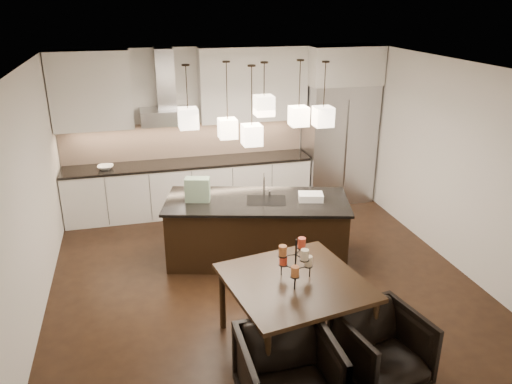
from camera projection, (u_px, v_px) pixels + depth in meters
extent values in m
cube|color=black|center=(260.00, 275.00, 6.86)|extent=(5.50, 5.50, 0.02)
cube|color=white|center=(260.00, 66.00, 5.83)|extent=(5.50, 5.50, 0.02)
cube|color=silver|center=(220.00, 128.00, 8.83)|extent=(5.50, 0.02, 2.80)
cube|color=silver|center=(350.00, 297.00, 3.85)|extent=(5.50, 0.02, 2.80)
cube|color=silver|center=(27.00, 200.00, 5.71)|extent=(0.02, 5.50, 2.80)
cube|color=silver|center=(450.00, 163.00, 6.98)|extent=(0.02, 5.50, 2.80)
cube|color=#B7B7BA|center=(338.00, 143.00, 9.09)|extent=(1.20, 0.72, 2.15)
cube|color=silver|center=(343.00, 65.00, 8.58)|extent=(1.26, 0.72, 0.65)
cube|color=silver|center=(190.00, 188.00, 8.74)|extent=(4.21, 0.62, 0.88)
cube|color=black|center=(189.00, 163.00, 8.58)|extent=(4.21, 0.66, 0.04)
cube|color=#CFAF99|center=(186.00, 140.00, 8.72)|extent=(4.21, 0.02, 0.63)
cube|color=silver|center=(91.00, 91.00, 7.90)|extent=(1.25, 0.35, 1.25)
cube|color=silver|center=(253.00, 84.00, 8.51)|extent=(1.85, 0.35, 1.25)
cube|color=#B7B7BA|center=(168.00, 116.00, 8.25)|extent=(0.90, 0.52, 0.24)
cube|color=#B7B7BA|center=(165.00, 79.00, 8.13)|extent=(0.30, 0.28, 0.96)
imported|color=silver|center=(106.00, 167.00, 8.20)|extent=(0.27, 0.27, 0.06)
cube|color=black|center=(257.00, 231.00, 7.16)|extent=(2.65, 1.60, 0.87)
cube|color=black|center=(257.00, 201.00, 6.99)|extent=(2.75, 1.70, 0.04)
cube|color=#185125|center=(198.00, 190.00, 6.90)|extent=(0.37, 0.26, 0.34)
cube|color=silver|center=(311.00, 197.00, 6.96)|extent=(0.39, 0.32, 0.10)
cylinder|color=beige|center=(308.00, 261.00, 5.18)|extent=(0.10, 0.10, 0.11)
cylinder|color=red|center=(283.00, 260.00, 5.21)|extent=(0.10, 0.10, 0.11)
cylinder|color=#A85E30|center=(295.00, 271.00, 4.99)|extent=(0.10, 0.10, 0.11)
cylinder|color=red|center=(302.00, 243.00, 5.19)|extent=(0.10, 0.10, 0.11)
cylinder|color=#A85E30|center=(283.00, 251.00, 5.03)|extent=(0.10, 0.10, 0.11)
cylinder|color=beige|center=(305.00, 255.00, 4.95)|extent=(0.10, 0.10, 0.11)
imported|color=black|center=(288.00, 376.00, 4.47)|extent=(0.85, 0.87, 0.79)
imported|color=black|center=(382.00, 348.00, 4.87)|extent=(0.91, 0.93, 0.72)
cube|color=beige|center=(188.00, 118.00, 6.33)|extent=(0.24, 0.24, 0.26)
cube|color=beige|center=(228.00, 128.00, 6.72)|extent=(0.24, 0.24, 0.26)
cube|color=beige|center=(264.00, 106.00, 6.52)|extent=(0.24, 0.24, 0.26)
cube|color=beige|center=(299.00, 116.00, 6.82)|extent=(0.24, 0.24, 0.26)
cube|color=beige|center=(323.00, 116.00, 6.65)|extent=(0.24, 0.24, 0.26)
cube|color=beige|center=(252.00, 135.00, 6.34)|extent=(0.24, 0.24, 0.26)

